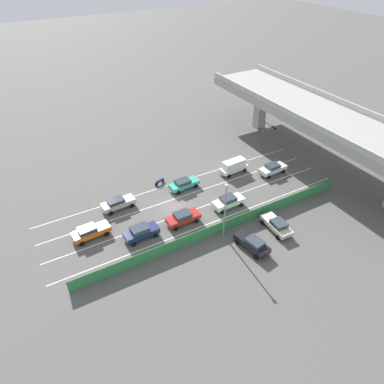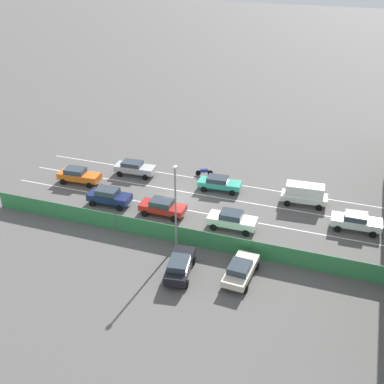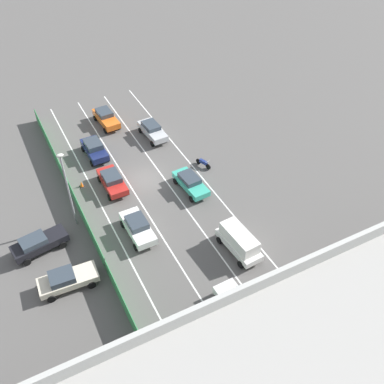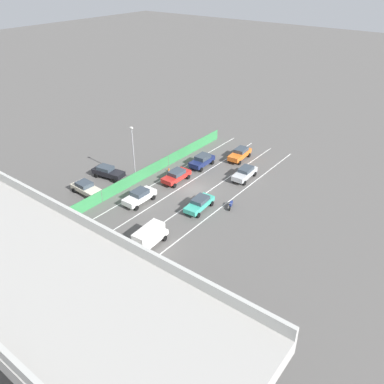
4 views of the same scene
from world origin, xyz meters
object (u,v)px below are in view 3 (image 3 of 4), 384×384
at_px(motorcycle, 203,163).
at_px(traffic_light, 344,285).
at_px(car_hatchback_white, 138,227).
at_px(parked_sedan_dark, 38,243).
at_px(street_lamp, 67,184).
at_px(car_sedan_silver, 152,130).
at_px(car_taxi_teal, 190,182).
at_px(parked_sedan_cream, 67,279).
at_px(car_taxi_orange, 106,117).
at_px(traffic_cone, 81,184).
at_px(car_sedan_white, 239,306).
at_px(car_sedan_navy, 94,149).
at_px(car_van_white, 239,241).
at_px(car_sedan_red, 112,180).

bearing_deg(motorcycle, traffic_light, 90.00).
height_order(car_hatchback_white, parked_sedan_dark, car_hatchback_white).
bearing_deg(street_lamp, car_sedan_silver, -140.59).
distance_m(car_sedan_silver, car_taxi_teal, 10.04).
height_order(car_sedan_silver, parked_sedan_cream, car_sedan_silver).
relative_size(car_taxi_teal, parked_sedan_dark, 0.96).
bearing_deg(car_taxi_orange, parked_sedan_dark, 54.74).
bearing_deg(car_taxi_orange, car_sedan_silver, 127.74).
relative_size(car_hatchback_white, traffic_cone, 7.04).
xyz_separation_m(car_sedan_white, traffic_light, (-6.08, 3.45, 2.91)).
bearing_deg(car_sedan_white, car_hatchback_white, -71.68).
bearing_deg(car_sedan_silver, motorcycle, 108.86).
height_order(car_taxi_teal, motorcycle, car_taxi_teal).
bearing_deg(car_sedan_white, motorcycle, -110.02).
bearing_deg(car_taxi_teal, car_taxi_orange, -76.85).
height_order(car_sedan_navy, car_taxi_orange, car_sedan_navy).
xyz_separation_m(car_taxi_teal, car_taxi_orange, (3.49, -14.94, 0.06)).
height_order(car_taxi_teal, car_van_white, car_van_white).
height_order(car_sedan_white, street_lamp, street_lamp).
xyz_separation_m(traffic_light, street_lamp, (14.14, -18.03, 0.85)).
relative_size(car_sedan_navy, parked_sedan_cream, 0.94).
bearing_deg(car_sedan_white, parked_sedan_dark, -47.85).
relative_size(car_sedan_silver, traffic_light, 0.85).
bearing_deg(parked_sedan_dark, car_sedan_navy, -127.63).
distance_m(car_hatchback_white, car_sedan_white, 11.38).
distance_m(motorcycle, traffic_light, 20.42).
height_order(car_taxi_orange, traffic_light, traffic_light).
bearing_deg(traffic_light, car_sedan_red, -65.87).
distance_m(parked_sedan_dark, traffic_cone, 8.53).
bearing_deg(car_sedan_red, traffic_light, 114.13).
distance_m(car_hatchback_white, car_sedan_red, 7.00).
xyz_separation_m(car_sedan_navy, car_sedan_red, (0.07, 5.82, -0.06)).
height_order(car_van_white, motorcycle, car_van_white).
distance_m(car_van_white, car_sedan_red, 14.28).
height_order(car_hatchback_white, motorcycle, car_hatchback_white).
distance_m(car_hatchback_white, parked_sedan_dark, 8.34).
bearing_deg(car_sedan_red, street_lamp, 34.91).
bearing_deg(car_sedan_red, car_van_white, 117.83).
xyz_separation_m(car_sedan_white, car_sedan_navy, (3.37, -23.62, 0.04)).
xyz_separation_m(car_sedan_navy, street_lamp, (4.68, 9.04, 3.72)).
height_order(car_sedan_white, motorcycle, car_sedan_white).
bearing_deg(car_hatchback_white, traffic_cone, -73.30).
bearing_deg(car_taxi_teal, traffic_light, 99.20).
bearing_deg(car_sedan_red, motorcycle, 173.36).
bearing_deg(car_sedan_white, traffic_cone, -72.39).
bearing_deg(car_van_white, traffic_cone, -56.55).
xyz_separation_m(car_taxi_teal, street_lamp, (11.30, -0.50, 3.81)).
relative_size(car_van_white, traffic_cone, 7.25).
bearing_deg(car_sedan_navy, car_sedan_white, 98.12).
height_order(car_sedan_navy, traffic_light, traffic_light).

